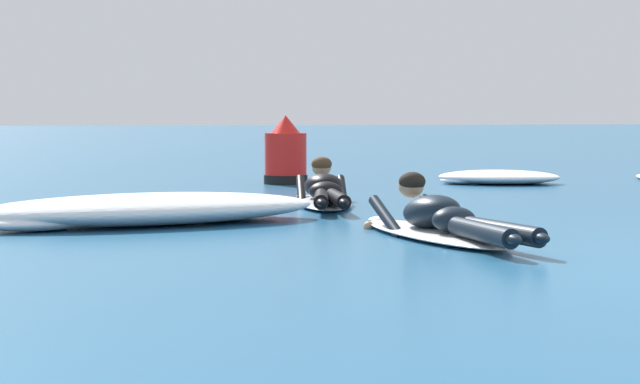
{
  "coord_description": "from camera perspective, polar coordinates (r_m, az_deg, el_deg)",
  "views": [
    {
      "loc": [
        -4.8,
        -6.22,
        0.99
      ],
      "look_at": [
        -2.75,
        4.39,
        0.22
      ],
      "focal_mm": 65.09,
      "sensor_mm": 36.0,
      "label": 1
    }
  ],
  "objects": [
    {
      "name": "surfer_far",
      "position": [
        11.93,
        0.22,
        -0.05
      ],
      "size": [
        0.83,
        2.57,
        0.54
      ],
      "color": "silver",
      "rests_on": "ground"
    },
    {
      "name": "channel_marker_buoy",
      "position": [
        15.57,
        -1.7,
        1.73
      ],
      "size": [
        0.59,
        0.59,
        0.92
      ],
      "color": "red",
      "rests_on": "ground"
    },
    {
      "name": "ground_plane",
      "position": [
        16.94,
        5.56,
        0.68
      ],
      "size": [
        120.0,
        120.0,
        0.0
      ],
      "primitive_type": "plane",
      "color": "#235B84"
    },
    {
      "name": "whitewater_front",
      "position": [
        15.76,
        8.79,
        0.72
      ],
      "size": [
        1.88,
        1.54,
        0.19
      ],
      "color": "white",
      "rests_on": "ground"
    },
    {
      "name": "whitewater_mid_left",
      "position": [
        10.14,
        -8.41,
        -0.87
      ],
      "size": [
        3.21,
        1.82,
        0.27
      ],
      "color": "white",
      "rests_on": "ground"
    },
    {
      "name": "surfer_near",
      "position": [
        8.92,
        5.94,
        -1.48
      ],
      "size": [
        0.93,
        2.69,
        0.54
      ],
      "color": "white",
      "rests_on": "ground"
    }
  ]
}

